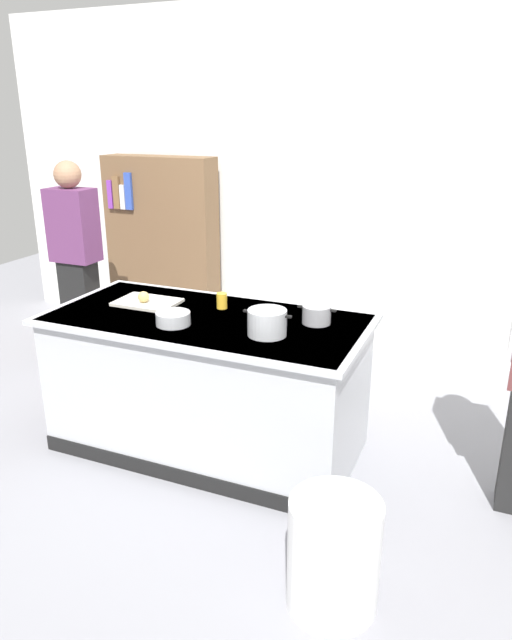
{
  "coord_description": "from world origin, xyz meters",
  "views": [
    {
      "loc": [
        1.6,
        -3.0,
        2.09
      ],
      "look_at": [
        0.25,
        0.2,
        0.85
      ],
      "focal_mm": 32.93,
      "sensor_mm": 36.0,
      "label": 1
    }
  ],
  "objects_px": {
    "mixing_bowl": "(173,318)",
    "juice_cup": "(222,301)",
    "sauce_pan": "(317,314)",
    "stock_pot": "(267,322)",
    "person_guest": "(76,259)",
    "trash_bin": "(334,554)",
    "bookshelf": "(162,246)",
    "onion": "(144,297)"
  },
  "relations": [
    {
      "from": "mixing_bowl",
      "to": "juice_cup",
      "type": "height_order",
      "value": "juice_cup"
    },
    {
      "from": "sauce_pan",
      "to": "mixing_bowl",
      "type": "relative_size",
      "value": 1.15
    },
    {
      "from": "mixing_bowl",
      "to": "juice_cup",
      "type": "distance_m",
      "value": 0.41
    },
    {
      "from": "sauce_pan",
      "to": "juice_cup",
      "type": "distance_m",
      "value": 0.64
    },
    {
      "from": "stock_pot",
      "to": "person_guest",
      "type": "distance_m",
      "value": 2.35
    },
    {
      "from": "juice_cup",
      "to": "trash_bin",
      "type": "xyz_separation_m",
      "value": [
        1.09,
        -1.16,
        -0.69
      ]
    },
    {
      "from": "juice_cup",
      "to": "bookshelf",
      "type": "xyz_separation_m",
      "value": [
        -1.43,
        1.61,
        -0.1
      ]
    },
    {
      "from": "bookshelf",
      "to": "stock_pot",
      "type": "bearing_deg",
      "value": -45.98
    },
    {
      "from": "onion",
      "to": "person_guest",
      "type": "bearing_deg",
      "value": 146.02
    },
    {
      "from": "mixing_bowl",
      "to": "person_guest",
      "type": "bearing_deg",
      "value": 146.08
    },
    {
      "from": "mixing_bowl",
      "to": "person_guest",
      "type": "height_order",
      "value": "person_guest"
    },
    {
      "from": "mixing_bowl",
      "to": "trash_bin",
      "type": "distance_m",
      "value": 1.6
    },
    {
      "from": "sauce_pan",
      "to": "person_guest",
      "type": "height_order",
      "value": "person_guest"
    },
    {
      "from": "sauce_pan",
      "to": "person_guest",
      "type": "relative_size",
      "value": 0.14
    },
    {
      "from": "onion",
      "to": "bookshelf",
      "type": "xyz_separation_m",
      "value": [
        -0.94,
        1.75,
        -0.11
      ]
    },
    {
      "from": "juice_cup",
      "to": "trash_bin",
      "type": "bearing_deg",
      "value": -46.61
    },
    {
      "from": "stock_pot",
      "to": "mixing_bowl",
      "type": "xyz_separation_m",
      "value": [
        -0.57,
        -0.06,
        -0.04
      ]
    },
    {
      "from": "stock_pot",
      "to": "mixing_bowl",
      "type": "distance_m",
      "value": 0.58
    },
    {
      "from": "mixing_bowl",
      "to": "juice_cup",
      "type": "bearing_deg",
      "value": 71.2
    },
    {
      "from": "mixing_bowl",
      "to": "juice_cup",
      "type": "relative_size",
      "value": 2.05
    },
    {
      "from": "juice_cup",
      "to": "bookshelf",
      "type": "distance_m",
      "value": 2.15
    },
    {
      "from": "stock_pot",
      "to": "juice_cup",
      "type": "xyz_separation_m",
      "value": [
        -0.44,
        0.33,
        -0.02
      ]
    },
    {
      "from": "stock_pot",
      "to": "trash_bin",
      "type": "relative_size",
      "value": 0.54
    },
    {
      "from": "onion",
      "to": "trash_bin",
      "type": "distance_m",
      "value": 2.0
    },
    {
      "from": "onion",
      "to": "juice_cup",
      "type": "relative_size",
      "value": 0.74
    },
    {
      "from": "trash_bin",
      "to": "bookshelf",
      "type": "height_order",
      "value": "bookshelf"
    },
    {
      "from": "sauce_pan",
      "to": "trash_bin",
      "type": "height_order",
      "value": "sauce_pan"
    },
    {
      "from": "stock_pot",
      "to": "person_guest",
      "type": "height_order",
      "value": "person_guest"
    },
    {
      "from": "sauce_pan",
      "to": "bookshelf",
      "type": "xyz_separation_m",
      "value": [
        -2.07,
        1.64,
        -0.1
      ]
    },
    {
      "from": "sauce_pan",
      "to": "bookshelf",
      "type": "bearing_deg",
      "value": 141.59
    },
    {
      "from": "onion",
      "to": "person_guest",
      "type": "xyz_separation_m",
      "value": [
        -1.19,
        0.8,
        -0.05
      ]
    },
    {
      "from": "onion",
      "to": "person_guest",
      "type": "height_order",
      "value": "person_guest"
    },
    {
      "from": "trash_bin",
      "to": "person_guest",
      "type": "relative_size",
      "value": 0.31
    },
    {
      "from": "juice_cup",
      "to": "bookshelf",
      "type": "relative_size",
      "value": 0.06
    },
    {
      "from": "mixing_bowl",
      "to": "bookshelf",
      "type": "relative_size",
      "value": 0.12
    },
    {
      "from": "juice_cup",
      "to": "person_guest",
      "type": "xyz_separation_m",
      "value": [
        -1.69,
        0.66,
        -0.04
      ]
    },
    {
      "from": "stock_pot",
      "to": "person_guest",
      "type": "relative_size",
      "value": 0.17
    },
    {
      "from": "trash_bin",
      "to": "juice_cup",
      "type": "bearing_deg",
      "value": 133.39
    },
    {
      "from": "trash_bin",
      "to": "person_guest",
      "type": "height_order",
      "value": "person_guest"
    },
    {
      "from": "sauce_pan",
      "to": "bookshelf",
      "type": "relative_size",
      "value": 0.14
    },
    {
      "from": "stock_pot",
      "to": "mixing_bowl",
      "type": "height_order",
      "value": "stock_pot"
    },
    {
      "from": "person_guest",
      "to": "sauce_pan",
      "type": "bearing_deg",
      "value": 62.63
    }
  ]
}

